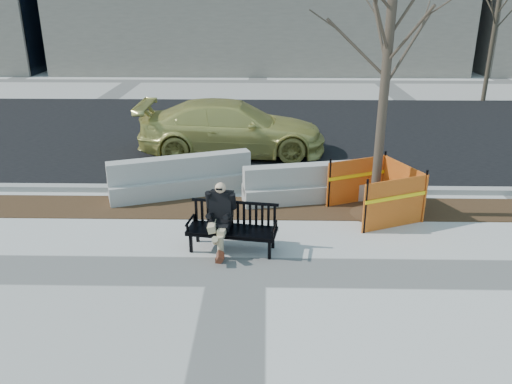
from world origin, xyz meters
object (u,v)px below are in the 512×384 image
tree_fence (373,214)px  seated_man (221,248)px  bench (233,250)px  sedan (233,154)px  jersey_barrier_left (182,195)px  jersey_barrier_right (310,200)px

tree_fence → seated_man: bearing=-152.7°
bench → sedan: size_ratio=0.31×
bench → seated_man: seated_man is taller
seated_man → sedan: (-0.14, 5.62, 0.00)m
seated_man → jersey_barrier_left: bearing=122.3°
jersey_barrier_right → bench: bearing=-135.2°
jersey_barrier_left → tree_fence: bearing=-33.5°
bench → tree_fence: tree_fence is taller
seated_man → jersey_barrier_left: 2.74m
bench → tree_fence: bearing=39.3°
bench → jersey_barrier_left: bearing=125.5°
tree_fence → bench: bearing=-149.8°
tree_fence → sedan: bearing=127.3°
bench → jersey_barrier_left: size_ratio=0.51×
tree_fence → sedan: size_ratio=1.05×
jersey_barrier_left → seated_man: bearing=-86.6°
seated_man → tree_fence: tree_fence is taller
bench → seated_man: 0.23m
bench → sedan: bearing=102.6°
sedan → jersey_barrier_right: size_ratio=1.74×
seated_man → jersey_barrier_right: seated_man is taller
tree_fence → jersey_barrier_right: size_ratio=1.84×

